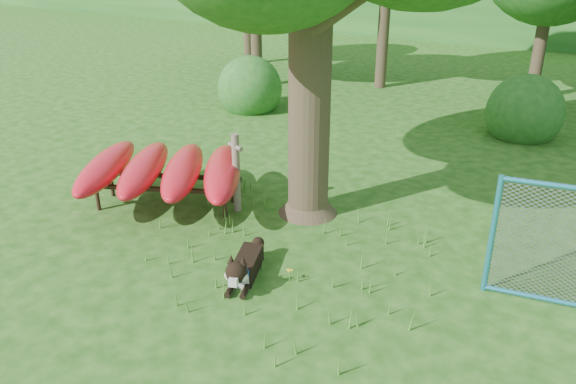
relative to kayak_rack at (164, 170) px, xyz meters
The scene contains 7 objects.
ground 2.99m from the kayak_rack, 30.30° to the right, with size 80.00×80.00×0.00m, color #18470E.
wooden_post 1.29m from the kayak_rack, 24.20° to the left, with size 0.37×0.21×1.39m.
kayak_rack is the anchor object (origin of this frame).
husky_dog 2.91m from the kayak_rack, 25.33° to the right, with size 0.67×1.24×0.57m.
wildflower_clump 3.32m from the kayak_rack, 16.31° to the right, with size 0.09×0.09×0.19m.
shrub_left 6.56m from the kayak_rack, 112.44° to the left, with size 1.80×1.80×1.80m, color #1E5B1D.
shrub_mid 8.81m from the kayak_rack, 59.11° to the left, with size 1.80×1.80×1.80m, color #1E5B1D.
Camera 1 is at (4.11, -5.06, 4.24)m, focal length 35.00 mm.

